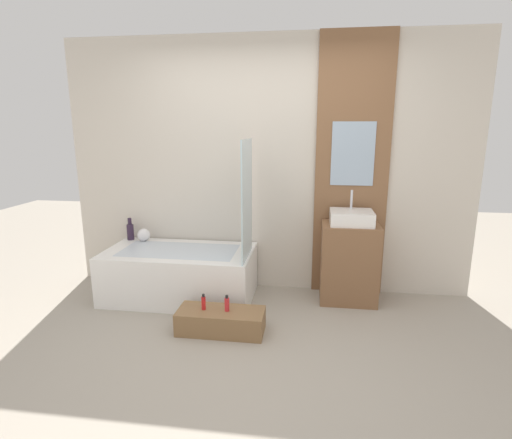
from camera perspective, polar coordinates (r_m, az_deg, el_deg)
ground_plane at (r=3.10m, az=-2.26°, el=-20.35°), size 12.00×12.00×0.00m
wall_tiled_back at (r=4.17m, az=1.46°, el=7.49°), size 4.20×0.06×2.60m
wall_wood_accent at (r=4.11m, az=13.53°, el=7.16°), size 0.72×0.04×2.60m
bathtub at (r=4.17m, az=-10.79°, el=-7.59°), size 1.48×0.78×0.50m
glass_shower_screen at (r=3.69m, az=-1.31°, el=2.86°), size 0.01×0.56×1.10m
wooden_step_bench at (r=3.51m, az=-5.04°, el=-14.24°), size 0.74×0.31×0.20m
vanity_cabinet at (r=4.08m, az=13.14°, el=-6.03°), size 0.55×0.42×0.79m
sink at (r=3.96m, az=13.48°, el=0.29°), size 0.41×0.34×0.32m
vase_tall_dark at (r=4.57m, az=-17.52°, el=-1.56°), size 0.07×0.07×0.24m
vase_round_light at (r=4.49m, az=-15.73°, el=-2.12°), size 0.14×0.14×0.14m
bottle_soap_primary at (r=3.48m, az=-7.51°, el=-11.69°), size 0.04×0.04×0.14m
bottle_soap_secondary at (r=3.43m, az=-4.18°, el=-11.94°), size 0.04×0.04×0.14m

